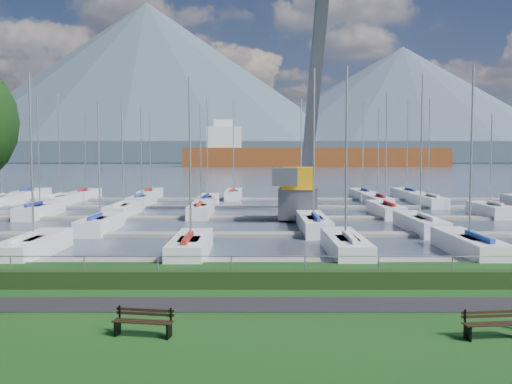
{
  "coord_description": "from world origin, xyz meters",
  "views": [
    {
      "loc": [
        0.01,
        -22.92,
        5.4
      ],
      "look_at": [
        0.0,
        12.0,
        3.0
      ],
      "focal_mm": 40.0,
      "sensor_mm": 36.0,
      "label": 1
    }
  ],
  "objects": [
    {
      "name": "foothill",
      "position": [
        0.0,
        330.0,
        6.0
      ],
      "size": [
        900.0,
        80.0,
        12.0
      ],
      "primitive_type": "cube",
      "color": "#3E4F5B",
      "rests_on": "water"
    },
    {
      "name": "crane",
      "position": [
        4.01,
        25.95,
        5.33
      ],
      "size": [
        5.0,
        13.33,
        22.35
      ],
      "rotation": [
        0.0,
        0.0,
        -0.11
      ],
      "color": "#54565B",
      "rests_on": "water"
    },
    {
      "name": "sailboat_fleet",
      "position": [
        -1.45,
        29.92,
        5.23
      ],
      "size": [
        75.45,
        49.22,
        12.54
      ],
      "color": "silver",
      "rests_on": "water"
    },
    {
      "name": "mountains",
      "position": [
        7.35,
        404.62,
        46.68
      ],
      "size": [
        1190.0,
        360.0,
        115.0
      ],
      "color": "#3F4F5D",
      "rests_on": "water"
    },
    {
      "name": "fence",
      "position": [
        0.0,
        0.0,
        1.2
      ],
      "size": [
        80.0,
        0.04,
        0.04
      ],
      "primitive_type": "cylinder",
      "rotation": [
        0.0,
        1.57,
        0.0
      ],
      "color": "gray",
      "rests_on": "grass"
    },
    {
      "name": "water",
      "position": [
        0.0,
        260.0,
        -0.4
      ],
      "size": [
        800.0,
        540.0,
        0.2
      ],
      "primitive_type": "cube",
      "color": "#3B4556"
    },
    {
      "name": "bench_right",
      "position": [
        6.91,
        -6.67,
        0.42
      ],
      "size": [
        1.83,
        0.61,
        0.85
      ],
      "rotation": [
        0.0,
        0.0,
        0.11
      ],
      "color": "black",
      "rests_on": "grass"
    },
    {
      "name": "cargo_ship_mid",
      "position": [
        20.37,
        214.32,
        3.46
      ],
      "size": [
        110.34,
        25.68,
        21.5
      ],
      "rotation": [
        0.0,
        0.0,
        0.07
      ],
      "color": "brown",
      "rests_on": "water"
    },
    {
      "name": "path",
      "position": [
        0.0,
        -3.0,
        0.01
      ],
      "size": [
        160.0,
        2.0,
        0.04
      ],
      "primitive_type": "cube",
      "color": "black",
      "rests_on": "grass"
    },
    {
      "name": "hedge",
      "position": [
        0.0,
        -0.4,
        0.35
      ],
      "size": [
        80.0,
        0.7,
        0.7
      ],
      "primitive_type": "cube",
      "color": "#1B3112",
      "rests_on": "grass"
    },
    {
      "name": "bench_left",
      "position": [
        -3.31,
        -6.45,
        0.42
      ],
      "size": [
        1.85,
        0.73,
        0.85
      ],
      "rotation": [
        0.0,
        0.0,
        -0.17
      ],
      "color": "black",
      "rests_on": "grass"
    },
    {
      "name": "docks",
      "position": [
        0.0,
        26.0,
        -0.22
      ],
      "size": [
        90.0,
        41.6,
        0.25
      ],
      "color": "gray",
      "rests_on": "water"
    }
  ]
}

